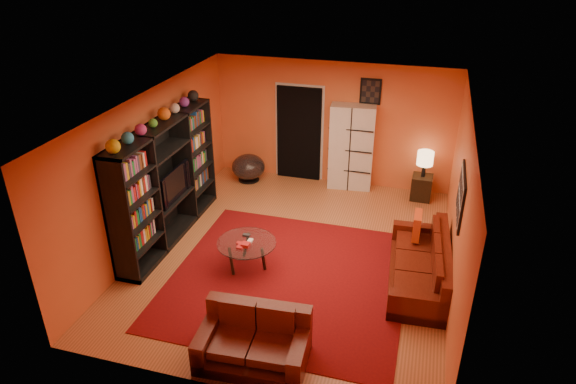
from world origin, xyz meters
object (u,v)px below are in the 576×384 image
(tv, at_px, (171,184))
(bowl_chair, at_px, (248,167))
(table_lamp, at_px, (425,159))
(coffee_table, at_px, (247,245))
(side_table, at_px, (421,187))
(entertainment_unit, at_px, (166,182))
(loveseat, at_px, (255,340))
(storage_cabinet, at_px, (351,147))
(sofa, at_px, (424,267))

(tv, xyz_separation_m, bowl_chair, (0.52, 2.44, -0.68))
(table_lamp, bearing_deg, coffee_table, -128.50)
(side_table, bearing_deg, entertainment_unit, -148.00)
(loveseat, height_order, table_lamp, table_lamp)
(bowl_chair, bearing_deg, entertainment_unit, -102.77)
(coffee_table, distance_m, side_table, 4.14)
(entertainment_unit, xyz_separation_m, bowl_chair, (0.57, 2.50, -0.74))
(storage_cabinet, distance_m, bowl_chair, 2.27)
(entertainment_unit, bearing_deg, side_table, 32.00)
(loveseat, distance_m, table_lamp, 5.41)
(entertainment_unit, height_order, coffee_table, entertainment_unit)
(storage_cabinet, bearing_deg, tv, -139.86)
(sofa, height_order, loveseat, same)
(sofa, relative_size, bowl_chair, 2.98)
(storage_cabinet, xyz_separation_m, bowl_chair, (-2.17, -0.30, -0.59))
(table_lamp, bearing_deg, storage_cabinet, 174.06)
(entertainment_unit, height_order, storage_cabinet, entertainment_unit)
(loveseat, bearing_deg, bowl_chair, 17.09)
(loveseat, bearing_deg, entertainment_unit, 41.43)
(bowl_chair, bearing_deg, table_lamp, 2.25)
(entertainment_unit, bearing_deg, table_lamp, 32.00)
(tv, distance_m, bowl_chair, 2.59)
(tv, distance_m, table_lamp, 4.92)
(entertainment_unit, xyz_separation_m, storage_cabinet, (2.73, 2.80, -0.15))
(side_table, bearing_deg, sofa, -86.43)
(storage_cabinet, distance_m, table_lamp, 1.51)
(entertainment_unit, distance_m, table_lamp, 4.99)
(entertainment_unit, bearing_deg, loveseat, -45.04)
(side_table, bearing_deg, bowl_chair, -177.75)
(sofa, distance_m, bowl_chair, 4.71)
(tv, distance_m, sofa, 4.43)
(coffee_table, height_order, bowl_chair, bowl_chair)
(sofa, bearing_deg, bowl_chair, 141.39)
(entertainment_unit, distance_m, bowl_chair, 2.67)
(side_table, height_order, table_lamp, table_lamp)
(coffee_table, bearing_deg, table_lamp, 51.50)
(loveseat, xyz_separation_m, storage_cabinet, (0.32, 5.22, 0.61))
(side_table, distance_m, table_lamp, 0.63)
(storage_cabinet, bearing_deg, bowl_chair, -177.61)
(tv, height_order, bowl_chair, tv)
(loveseat, height_order, storage_cabinet, storage_cabinet)
(sofa, xyz_separation_m, table_lamp, (-0.18, 2.86, 0.59))
(entertainment_unit, xyz_separation_m, side_table, (4.23, 2.64, -0.80))
(tv, bearing_deg, sofa, -93.55)
(tv, distance_m, loveseat, 3.50)
(tv, xyz_separation_m, side_table, (4.18, 2.59, -0.75))
(entertainment_unit, relative_size, sofa, 1.40)
(table_lamp, bearing_deg, entertainment_unit, -148.00)
(loveseat, bearing_deg, table_lamp, -23.22)
(table_lamp, bearing_deg, tv, -148.25)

